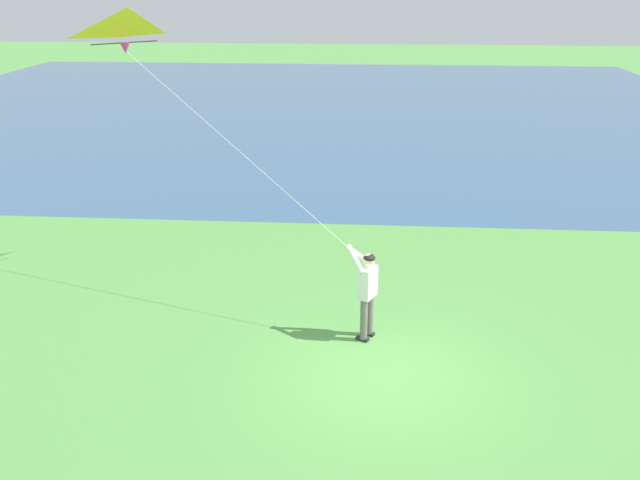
% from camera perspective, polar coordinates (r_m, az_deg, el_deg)
% --- Properties ---
extents(ground_plane, '(120.00, 120.00, 0.00)m').
position_cam_1_polar(ground_plane, '(11.98, 5.43, -11.28)').
color(ground_plane, '#569947').
extents(lake_water, '(36.00, 44.00, 0.01)m').
position_cam_1_polar(lake_water, '(36.41, -1.54, 11.21)').
color(lake_water, '#385B7F').
rests_on(lake_water, ground).
extents(person_kite_flyer, '(0.51, 0.63, 1.83)m').
position_cam_1_polar(person_kite_flyer, '(12.60, 3.94, -4.02)').
color(person_kite_flyer, '#232328').
rests_on(person_kite_flyer, ground).
extents(flying_kite, '(2.89, 5.28, 4.02)m').
position_cam_1_polar(flying_kite, '(14.58, -15.69, 16.41)').
color(flying_kite, yellow).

